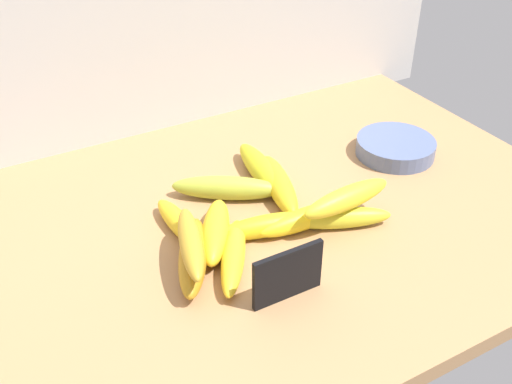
{
  "coord_description": "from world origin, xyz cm",
  "views": [
    {
      "loc": [
        -42.03,
        -70.54,
        63.94
      ],
      "look_at": [
        -2.24,
        0.84,
        8.0
      ],
      "focal_mm": 41.93,
      "sensor_mm": 36.0,
      "label": 1
    }
  ],
  "objects_px": {
    "banana_9": "(338,218)",
    "banana_11": "(191,243)",
    "banana_0": "(180,224)",
    "banana_2": "(267,226)",
    "banana_1": "(227,188)",
    "fruit_bowl": "(395,147)",
    "chalkboard_sign": "(287,276)",
    "banana_4": "(233,256)",
    "banana_10": "(347,198)",
    "banana_6": "(193,256)",
    "banana_7": "(279,185)",
    "banana_8": "(263,171)",
    "banana_5": "(216,231)",
    "banana_3": "(304,219)"
  },
  "relations": [
    {
      "from": "fruit_bowl",
      "to": "banana_8",
      "type": "bearing_deg",
      "value": 171.02
    },
    {
      "from": "chalkboard_sign",
      "to": "banana_6",
      "type": "relative_size",
      "value": 0.61
    },
    {
      "from": "banana_6",
      "to": "fruit_bowl",
      "type": "bearing_deg",
      "value": 12.99
    },
    {
      "from": "banana_3",
      "to": "banana_11",
      "type": "relative_size",
      "value": 1.02
    },
    {
      "from": "banana_3",
      "to": "banana_8",
      "type": "distance_m",
      "value": 0.16
    },
    {
      "from": "banana_1",
      "to": "banana_5",
      "type": "bearing_deg",
      "value": -124.93
    },
    {
      "from": "banana_9",
      "to": "banana_11",
      "type": "relative_size",
      "value": 1.06
    },
    {
      "from": "banana_7",
      "to": "banana_10",
      "type": "distance_m",
      "value": 0.14
    },
    {
      "from": "banana_11",
      "to": "banana_3",
      "type": "bearing_deg",
      "value": 3.59
    },
    {
      "from": "banana_1",
      "to": "banana_7",
      "type": "xyz_separation_m",
      "value": [
        0.09,
        -0.04,
        0.0
      ]
    },
    {
      "from": "banana_6",
      "to": "banana_10",
      "type": "bearing_deg",
      "value": -5.88
    },
    {
      "from": "fruit_bowl",
      "to": "banana_6",
      "type": "height_order",
      "value": "banana_6"
    },
    {
      "from": "banana_6",
      "to": "banana_7",
      "type": "xyz_separation_m",
      "value": [
        0.21,
        0.1,
        0.0
      ]
    },
    {
      "from": "banana_1",
      "to": "banana_6",
      "type": "distance_m",
      "value": 0.19
    },
    {
      "from": "fruit_bowl",
      "to": "banana_5",
      "type": "distance_m",
      "value": 0.44
    },
    {
      "from": "banana_11",
      "to": "banana_9",
      "type": "bearing_deg",
      "value": -2.62
    },
    {
      "from": "banana_4",
      "to": "banana_10",
      "type": "bearing_deg",
      "value": -0.21
    },
    {
      "from": "banana_0",
      "to": "banana_3",
      "type": "distance_m",
      "value": 0.2
    },
    {
      "from": "banana_0",
      "to": "banana_11",
      "type": "bearing_deg",
      "value": -103.29
    },
    {
      "from": "fruit_bowl",
      "to": "banana_3",
      "type": "xyz_separation_m",
      "value": [
        -0.29,
        -0.11,
        0.0
      ]
    },
    {
      "from": "banana_4",
      "to": "banana_9",
      "type": "height_order",
      "value": "same"
    },
    {
      "from": "banana_6",
      "to": "banana_8",
      "type": "relative_size",
      "value": 0.89
    },
    {
      "from": "banana_1",
      "to": "banana_4",
      "type": "height_order",
      "value": "banana_1"
    },
    {
      "from": "fruit_bowl",
      "to": "banana_4",
      "type": "bearing_deg",
      "value": -162.22
    },
    {
      "from": "banana_8",
      "to": "banana_10",
      "type": "relative_size",
      "value": 1.17
    },
    {
      "from": "banana_7",
      "to": "banana_2",
      "type": "bearing_deg",
      "value": -130.49
    },
    {
      "from": "chalkboard_sign",
      "to": "banana_7",
      "type": "xyz_separation_m",
      "value": [
        0.12,
        0.23,
        -0.02
      ]
    },
    {
      "from": "fruit_bowl",
      "to": "banana_7",
      "type": "distance_m",
      "value": 0.27
    },
    {
      "from": "banana_1",
      "to": "banana_8",
      "type": "bearing_deg",
      "value": 11.34
    },
    {
      "from": "banana_1",
      "to": "fruit_bowl",
      "type": "bearing_deg",
      "value": -4.3
    },
    {
      "from": "banana_9",
      "to": "banana_11",
      "type": "bearing_deg",
      "value": 177.38
    },
    {
      "from": "chalkboard_sign",
      "to": "banana_2",
      "type": "relative_size",
      "value": 0.66
    },
    {
      "from": "banana_8",
      "to": "banana_10",
      "type": "height_order",
      "value": "banana_10"
    },
    {
      "from": "fruit_bowl",
      "to": "banana_7",
      "type": "bearing_deg",
      "value": -178.21
    },
    {
      "from": "banana_5",
      "to": "banana_11",
      "type": "height_order",
      "value": "banana_11"
    },
    {
      "from": "banana_3",
      "to": "banana_8",
      "type": "relative_size",
      "value": 0.84
    },
    {
      "from": "banana_4",
      "to": "banana_8",
      "type": "bearing_deg",
      "value": 49.57
    },
    {
      "from": "banana_7",
      "to": "banana_8",
      "type": "height_order",
      "value": "same"
    },
    {
      "from": "banana_0",
      "to": "banana_9",
      "type": "height_order",
      "value": "banana_9"
    },
    {
      "from": "banana_0",
      "to": "banana_2",
      "type": "distance_m",
      "value": 0.14
    },
    {
      "from": "banana_5",
      "to": "fruit_bowl",
      "type": "bearing_deg",
      "value": 9.88
    },
    {
      "from": "banana_7",
      "to": "banana_11",
      "type": "relative_size",
      "value": 1.14
    },
    {
      "from": "banana_1",
      "to": "banana_3",
      "type": "height_order",
      "value": "banana_1"
    },
    {
      "from": "banana_1",
      "to": "banana_7",
      "type": "relative_size",
      "value": 1.03
    },
    {
      "from": "banana_1",
      "to": "banana_11",
      "type": "relative_size",
      "value": 1.17
    },
    {
      "from": "banana_11",
      "to": "banana_6",
      "type": "bearing_deg",
      "value": 60.91
    },
    {
      "from": "banana_3",
      "to": "banana_0",
      "type": "bearing_deg",
      "value": 154.46
    },
    {
      "from": "banana_6",
      "to": "banana_9",
      "type": "relative_size",
      "value": 1.02
    },
    {
      "from": "fruit_bowl",
      "to": "banana_11",
      "type": "xyz_separation_m",
      "value": [
        -0.49,
        -0.13,
        0.04
      ]
    },
    {
      "from": "banana_8",
      "to": "banana_9",
      "type": "distance_m",
      "value": 0.19
    }
  ]
}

